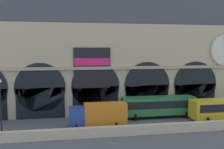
{
  "coord_description": "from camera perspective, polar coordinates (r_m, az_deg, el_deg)",
  "views": [
    {
      "loc": [
        -4.13,
        -33.12,
        10.1
      ],
      "look_at": [
        2.54,
        5.0,
        6.37
      ],
      "focal_mm": 40.78,
      "sensor_mm": 36.0,
      "label": 1
    }
  ],
  "objects": [
    {
      "name": "box_truck_center",
      "position": [
        33.78,
        -3.03,
        -8.9
      ],
      "size": [
        7.5,
        2.91,
        3.12
      ],
      "color": "#28479E",
      "rests_on": "ground"
    },
    {
      "name": "ground_plane",
      "position": [
        34.87,
        -2.74,
        -11.34
      ],
      "size": [
        200.0,
        200.0,
        0.0
      ],
      "primitive_type": "plane",
      "color": "#54565B"
    },
    {
      "name": "quay_parapet_wall",
      "position": [
        30.49,
        -1.68,
        -12.68
      ],
      "size": [
        90.0,
        0.7,
        1.16
      ],
      "primitive_type": "cube",
      "color": "beige",
      "rests_on": "ground"
    },
    {
      "name": "street_lamp_quayside",
      "position": [
        30.92,
        -23.75,
        -5.57
      ],
      "size": [
        0.44,
        0.44,
        6.9
      ],
      "color": "black",
      "rests_on": "ground"
    },
    {
      "name": "bus_mideast",
      "position": [
        39.07,
        10.35,
        -6.88
      ],
      "size": [
        11.0,
        3.25,
        3.1
      ],
      "color": "#2D7A42",
      "rests_on": "ground"
    },
    {
      "name": "station_building",
      "position": [
        40.48,
        -4.0,
        3.67
      ],
      "size": [
        50.49,
        4.66,
        18.33
      ],
      "color": "#BCAD8C",
      "rests_on": "ground"
    }
  ]
}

